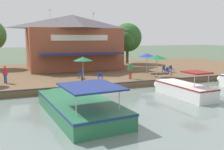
% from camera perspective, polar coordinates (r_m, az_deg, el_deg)
% --- Properties ---
extents(ground_plane, '(220.00, 220.00, 0.00)m').
position_cam_1_polar(ground_plane, '(23.07, -1.15, -3.67)').
color(ground_plane, '#4C5B47').
extents(quay_deck, '(22.00, 56.00, 0.60)m').
position_cam_1_polar(quay_deck, '(33.37, -7.93, 0.60)').
color(quay_deck, brown).
rests_on(quay_deck, ground).
extents(quay_edge_fender, '(0.20, 50.40, 0.10)m').
position_cam_1_polar(quay_edge_fender, '(23.04, -1.25, -2.04)').
color(quay_edge_fender, '#2D2D33').
rests_on(quay_edge_fender, quay_deck).
extents(waterfront_restaurant, '(10.11, 12.66, 8.00)m').
position_cam_1_polar(waterfront_restaurant, '(35.49, -8.93, 7.61)').
color(waterfront_restaurant, brown).
rests_on(waterfront_restaurant, quay_deck).
extents(patio_umbrella_back_row, '(1.97, 1.97, 2.36)m').
position_cam_1_polar(patio_umbrella_back_row, '(25.58, -6.67, 3.67)').
color(patio_umbrella_back_row, '#B7B7B7').
rests_on(patio_umbrella_back_row, quay_deck).
extents(patio_umbrella_by_entrance, '(2.20, 2.20, 2.44)m').
position_cam_1_polar(patio_umbrella_by_entrance, '(30.48, 8.00, 4.53)').
color(patio_umbrella_by_entrance, '#B7B7B7').
rests_on(patio_umbrella_by_entrance, quay_deck).
extents(patio_umbrella_mid_patio_left, '(2.29, 2.29, 2.47)m').
position_cam_1_polar(patio_umbrella_mid_patio_left, '(27.48, 10.21, 4.10)').
color(patio_umbrella_mid_patio_left, '#B7B7B7').
rests_on(patio_umbrella_mid_patio_left, quay_deck).
extents(cafe_chair_far_corner_seat, '(0.50, 0.50, 0.85)m').
position_cam_1_polar(cafe_chair_far_corner_seat, '(31.64, 13.41, 1.43)').
color(cafe_chair_far_corner_seat, navy).
rests_on(cafe_chair_far_corner_seat, quay_deck).
extents(cafe_chair_beside_entrance, '(0.48, 0.48, 0.85)m').
position_cam_1_polar(cafe_chair_beside_entrance, '(25.27, -2.71, -0.11)').
color(cafe_chair_beside_entrance, navy).
rests_on(cafe_chair_beside_entrance, quay_deck).
extents(cafe_chair_back_row_seat, '(0.59, 0.59, 0.85)m').
position_cam_1_polar(cafe_chair_back_row_seat, '(26.81, -7.17, 0.33)').
color(cafe_chair_back_row_seat, navy).
rests_on(cafe_chair_back_row_seat, quay_deck).
extents(cafe_chair_mid_patio, '(0.54, 0.54, 0.85)m').
position_cam_1_polar(cafe_chair_mid_patio, '(30.98, 11.92, 1.33)').
color(cafe_chair_mid_patio, navy).
rests_on(cafe_chair_mid_patio, quay_deck).
extents(cafe_chair_under_first_umbrella, '(0.53, 0.53, 0.85)m').
position_cam_1_polar(cafe_chair_under_first_umbrella, '(29.75, 12.71, 1.01)').
color(cafe_chair_under_first_umbrella, navy).
rests_on(cafe_chair_under_first_umbrella, quay_deck).
extents(person_at_quay_edge, '(0.48, 0.48, 1.68)m').
position_cam_1_polar(person_at_quay_edge, '(25.56, -23.28, 0.60)').
color(person_at_quay_edge, '#2D5193').
rests_on(person_at_quay_edge, quay_deck).
extents(person_mid_patio, '(0.50, 0.50, 1.78)m').
position_cam_1_polar(person_mid_patio, '(25.98, 4.21, 1.57)').
color(person_mid_patio, '#B23338').
rests_on(person_mid_patio, quay_deck).
extents(motorboat_mid_row, '(9.80, 4.22, 2.20)m').
position_cam_1_polar(motorboat_mid_row, '(16.66, -8.42, -6.38)').
color(motorboat_mid_row, '#287047').
rests_on(motorboat_mid_row, river_water).
extents(motorboat_distant_upstream, '(6.49, 2.24, 2.24)m').
position_cam_1_polar(motorboat_distant_upstream, '(21.73, 15.21, -2.93)').
color(motorboat_distant_upstream, white).
rests_on(motorboat_distant_upstream, river_water).
extents(mooring_post, '(0.22, 0.22, 0.84)m').
position_cam_1_polar(mooring_post, '(22.52, -6.81, -1.37)').
color(mooring_post, '#473323').
rests_on(mooring_post, quay_deck).
extents(tree_behind_restaurant, '(4.92, 4.68, 6.62)m').
position_cam_1_polar(tree_behind_restaurant, '(41.26, 3.46, 8.39)').
color(tree_behind_restaurant, brown).
rests_on(tree_behind_restaurant, quay_deck).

